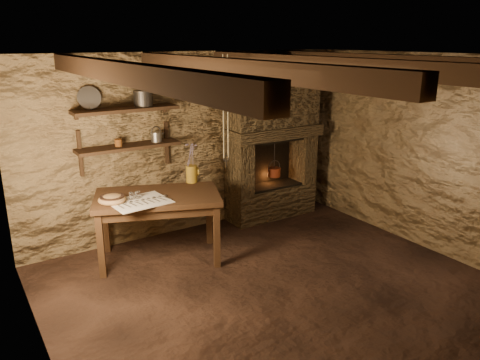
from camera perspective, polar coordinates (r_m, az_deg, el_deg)
floor at (r=5.13m, az=4.11°, el=-13.06°), size 4.50×4.50×0.00m
back_wall at (r=6.31m, az=-6.55°, el=4.36°), size 4.50×0.04×2.40m
front_wall at (r=3.38m, az=25.39°, el=-8.50°), size 4.50×0.04×2.40m
left_wall at (r=3.82m, az=-23.87°, el=-5.43°), size 0.04×4.00×2.40m
right_wall at (r=6.22m, az=21.28°, el=3.14°), size 0.04×4.00×2.40m
ceiling at (r=4.45m, az=4.78°, el=14.82°), size 4.50×4.00×0.04m
beam_far_left at (r=3.74m, az=-14.36°, el=12.61°), size 0.14×3.95×0.16m
beam_mid_left at (r=4.17m, az=-0.89°, el=13.51°), size 0.14×3.95×0.16m
beam_mid_right at (r=4.77m, az=9.69°, el=13.70°), size 0.14×3.95×0.16m
beam_far_right at (r=5.49m, az=17.71°, el=13.55°), size 0.14×3.95×0.16m
shelf_lower at (r=5.82m, az=-13.41°, el=3.97°), size 1.25×0.30×0.04m
shelf_upper at (r=5.74m, az=-13.72°, el=8.35°), size 1.25×0.30×0.04m
hearth at (r=6.74m, az=3.94°, el=5.48°), size 1.43×0.51×2.30m
work_table at (r=5.64m, az=-9.87°, el=-5.40°), size 1.63×1.28×0.82m
linen_cloth at (r=5.30m, az=-12.10°, el=-2.61°), size 0.65×0.55×0.01m
pewter_cutlery_row at (r=5.28m, az=-12.03°, el=-2.57°), size 0.53×0.24×0.01m
drinking_glasses at (r=5.40m, az=-12.39°, el=-1.78°), size 0.20×0.06×0.08m
stoneware_jug at (r=5.88m, az=-5.92°, el=1.73°), size 0.18×0.18×0.50m
wooden_bowl at (r=5.35m, az=-15.31°, el=-2.31°), size 0.33×0.33×0.11m
iron_stockpot at (r=5.80m, az=-11.72°, el=9.60°), size 0.24×0.24×0.17m
tin_pan at (r=5.71m, az=-17.93°, el=9.52°), size 0.28×0.14×0.26m
small_kettle at (r=5.93m, az=-10.16°, el=5.20°), size 0.19×0.15×0.19m
rusty_tin at (r=5.77m, az=-14.61°, el=4.42°), size 0.09×0.09×0.09m
red_pot at (r=6.84m, az=4.18°, el=1.05°), size 0.22×0.22×0.54m
hanging_ropes at (r=5.40m, az=-1.76°, el=8.83°), size 0.08×0.08×1.20m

